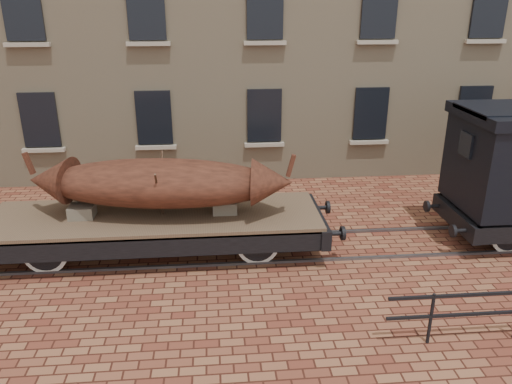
{
  "coord_description": "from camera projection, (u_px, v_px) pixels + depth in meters",
  "views": [
    {
      "loc": [
        -0.67,
        -10.78,
        5.67
      ],
      "look_at": [
        0.33,
        0.5,
        1.3
      ],
      "focal_mm": 35.0,
      "sensor_mm": 36.0,
      "label": 1
    }
  ],
  "objects": [
    {
      "name": "ground",
      "position": [
        244.0,
        250.0,
        12.12
      ],
      "size": [
        90.0,
        90.0,
        0.0
      ],
      "primitive_type": "plane",
      "color": "maroon"
    },
    {
      "name": "rail_track",
      "position": [
        244.0,
        249.0,
        12.11
      ],
      "size": [
        30.0,
        1.52,
        0.06
      ],
      "color": "#59595E",
      "rests_on": "ground"
    },
    {
      "name": "flatcar_wagon",
      "position": [
        155.0,
        222.0,
        11.65
      ],
      "size": [
        8.64,
        2.34,
        1.3
      ],
      "color": "brown",
      "rests_on": "ground"
    },
    {
      "name": "iron_boat",
      "position": [
        160.0,
        183.0,
        11.31
      ],
      "size": [
        6.09,
        2.27,
        1.48
      ],
      "color": "#5A2B1C",
      "rests_on": "flatcar_wagon"
    }
  ]
}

